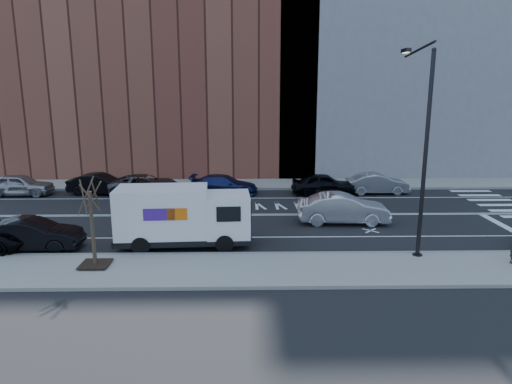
{
  "coord_description": "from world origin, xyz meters",
  "views": [
    {
      "loc": [
        -0.56,
        -26.53,
        7.37
      ],
      "look_at": [
        -0.09,
        0.05,
        1.4
      ],
      "focal_mm": 32.0,
      "sensor_mm": 36.0,
      "label": 1
    }
  ],
  "objects_px": {
    "fedex_van": "(182,216)",
    "far_parked_b": "(100,184)",
    "far_parked_a": "(20,185)",
    "driving_sedan": "(343,209)"
  },
  "relations": [
    {
      "from": "fedex_van",
      "to": "far_parked_b",
      "type": "bearing_deg",
      "value": 120.2
    },
    {
      "from": "fedex_van",
      "to": "driving_sedan",
      "type": "distance_m",
      "value": 9.32
    },
    {
      "from": "far_parked_a",
      "to": "driving_sedan",
      "type": "distance_m",
      "value": 22.78
    },
    {
      "from": "far_parked_b",
      "to": "driving_sedan",
      "type": "distance_m",
      "value": 17.7
    },
    {
      "from": "far_parked_a",
      "to": "fedex_van",
      "type": "bearing_deg",
      "value": -131.28
    },
    {
      "from": "far_parked_a",
      "to": "driving_sedan",
      "type": "xyz_separation_m",
      "value": [
        21.59,
        -7.27,
        0.06
      ]
    },
    {
      "from": "far_parked_b",
      "to": "far_parked_a",
      "type": "bearing_deg",
      "value": 99.89
    },
    {
      "from": "far_parked_b",
      "to": "driving_sedan",
      "type": "bearing_deg",
      "value": -108.77
    },
    {
      "from": "far_parked_b",
      "to": "driving_sedan",
      "type": "relative_size",
      "value": 0.89
    },
    {
      "from": "fedex_van",
      "to": "driving_sedan",
      "type": "xyz_separation_m",
      "value": [
        8.49,
        3.78,
        -0.69
      ]
    }
  ]
}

